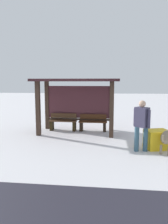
{
  "coord_description": "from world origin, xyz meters",
  "views": [
    {
      "loc": [
        1.35,
        -8.84,
        2.11
      ],
      "look_at": [
        0.37,
        -0.56,
        0.95
      ],
      "focal_mm": 35.3,
      "sensor_mm": 36.0,
      "label": 1
    }
  ],
  "objects_px": {
    "bench_center_inside": "(93,123)",
    "bus_shelter": "(77,92)",
    "bench_left_inside": "(63,123)",
    "person_walking": "(142,122)",
    "grit_bin": "(157,139)"
  },
  "relations": [
    {
      "from": "bench_center_inside",
      "to": "bus_shelter",
      "type": "bearing_deg",
      "value": -163.83
    },
    {
      "from": "bench_left_inside",
      "to": "person_walking",
      "type": "height_order",
      "value": "person_walking"
    },
    {
      "from": "bus_shelter",
      "to": "person_walking",
      "type": "bearing_deg",
      "value": -45.83
    },
    {
      "from": "person_walking",
      "to": "bench_left_inside",
      "type": "bearing_deg",
      "value": 139.07
    },
    {
      "from": "bus_shelter",
      "to": "bench_left_inside",
      "type": "distance_m",
      "value": 1.51
    },
    {
      "from": "bench_center_inside",
      "to": "person_walking",
      "type": "height_order",
      "value": "person_walking"
    },
    {
      "from": "bench_left_inside",
      "to": "bench_center_inside",
      "type": "bearing_deg",
      "value": 0.02
    },
    {
      "from": "person_walking",
      "to": "bus_shelter",
      "type": "bearing_deg",
      "value": 134.17
    },
    {
      "from": "bench_left_inside",
      "to": "bench_center_inside",
      "type": "height_order",
      "value": "bench_left_inside"
    },
    {
      "from": "bus_shelter",
      "to": "bench_center_inside",
      "type": "relative_size",
      "value": 2.84
    },
    {
      "from": "bus_shelter",
      "to": "person_walking",
      "type": "distance_m",
      "value": 3.4
    },
    {
      "from": "bus_shelter",
      "to": "bench_center_inside",
      "type": "height_order",
      "value": "bus_shelter"
    },
    {
      "from": "bus_shelter",
      "to": "person_walking",
      "type": "xyz_separation_m",
      "value": [
        2.31,
        -2.37,
        -0.79
      ]
    },
    {
      "from": "bench_left_inside",
      "to": "grit_bin",
      "type": "xyz_separation_m",
      "value": [
        3.49,
        -2.23,
        -0.04
      ]
    },
    {
      "from": "bus_shelter",
      "to": "bench_left_inside",
      "type": "xyz_separation_m",
      "value": [
        -0.65,
        0.19,
        -1.35
      ]
    }
  ]
}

